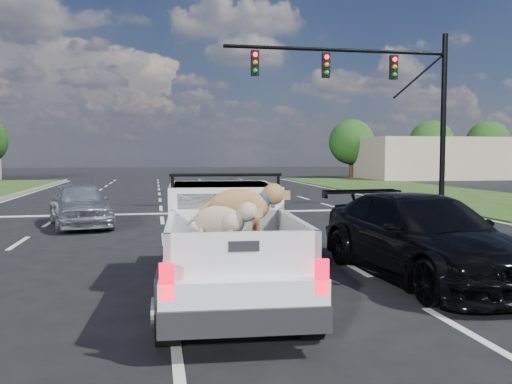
% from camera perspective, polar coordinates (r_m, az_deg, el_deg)
% --- Properties ---
extents(ground, '(160.00, 160.00, 0.00)m').
position_cam_1_polar(ground, '(10.30, 0.62, -8.12)').
color(ground, black).
rests_on(ground, ground).
extents(road_markings, '(17.75, 60.00, 0.01)m').
position_cam_1_polar(road_markings, '(16.70, -3.75, -3.43)').
color(road_markings, silver).
rests_on(road_markings, ground).
extents(traffic_signal, '(9.11, 0.31, 7.00)m').
position_cam_1_polar(traffic_signal, '(22.49, 13.77, 10.43)').
color(traffic_signal, black).
rests_on(traffic_signal, ground).
extents(building_right, '(12.00, 7.00, 3.60)m').
position_cam_1_polar(building_right, '(50.00, 18.11, 3.39)').
color(building_right, tan).
rests_on(building_right, ground).
extents(tree_far_d, '(4.20, 4.20, 5.40)m').
position_cam_1_polar(tree_far_d, '(51.15, 10.04, 5.20)').
color(tree_far_d, '#332114').
rests_on(tree_far_d, ground).
extents(tree_far_e, '(4.20, 4.20, 5.40)m').
position_cam_1_polar(tree_far_e, '(54.48, 17.97, 4.99)').
color(tree_far_e, '#332114').
rests_on(tree_far_e, ground).
extents(tree_far_f, '(4.20, 4.20, 5.40)m').
position_cam_1_polar(tree_far_f, '(57.58, 23.25, 4.80)').
color(tree_far_f, '#332114').
rests_on(tree_far_f, ground).
extents(pickup_truck, '(2.12, 5.10, 1.88)m').
position_cam_1_polar(pickup_truck, '(8.21, -3.14, -5.02)').
color(pickup_truck, black).
rests_on(pickup_truck, ground).
extents(silver_sedan, '(2.49, 4.22, 1.35)m').
position_cam_1_polar(silver_sedan, '(17.04, -18.09, -1.21)').
color(silver_sedan, silver).
rests_on(silver_sedan, ground).
extents(black_coupe, '(2.46, 5.18, 1.46)m').
position_cam_1_polar(black_coupe, '(9.87, 17.11, -4.53)').
color(black_coupe, black).
rests_on(black_coupe, ground).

